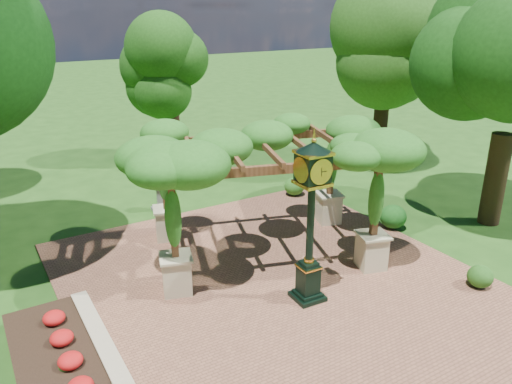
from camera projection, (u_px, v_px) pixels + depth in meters
ground at (311, 311)px, 11.72m from camera, size 120.00×120.00×0.00m
brick_plaza at (287, 291)px, 12.51m from camera, size 10.00×12.00×0.04m
border_wall at (109, 360)px, 9.82m from camera, size 0.35×5.00×0.40m
flower_bed at (61, 377)px, 9.39m from camera, size 1.50×5.00×0.36m
pedestal_clock at (311, 209)px, 11.34m from camera, size 0.83×0.83×4.02m
pergola at (264, 149)px, 13.39m from camera, size 6.92×5.43×3.82m
sundial at (161, 197)px, 17.29m from camera, size 0.64×0.64×1.13m
shrub_front at (480, 276)px, 12.59m from camera, size 0.84×0.84×0.57m
shrub_mid at (393, 217)px, 15.91m from camera, size 0.90×0.90×0.76m
shrub_back at (294, 186)px, 18.69m from camera, size 0.85×0.85×0.67m
tree_north at (170, 69)px, 22.32m from camera, size 3.04×3.04×5.96m
tree_east_far at (388, 34)px, 20.70m from camera, size 4.40×4.40×8.19m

